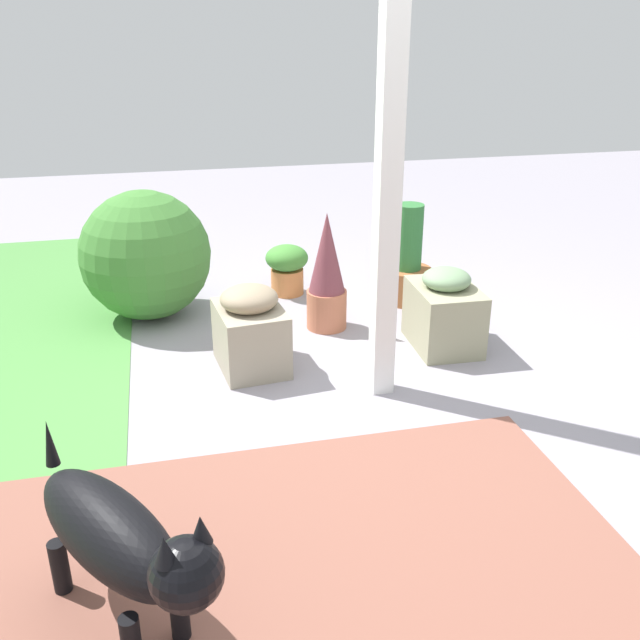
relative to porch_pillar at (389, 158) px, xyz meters
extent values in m
plane|color=gray|center=(-0.16, 0.19, -1.12)|extent=(12.00, 12.00, 0.00)
cube|color=brown|center=(-1.30, 0.72, -1.11)|extent=(1.80, 2.40, 0.02)
cube|color=white|center=(0.00, 0.00, 0.00)|extent=(0.10, 0.10, 2.24)
cube|color=gray|center=(0.40, -0.49, -0.95)|extent=(0.47, 0.34, 0.35)
ellipsoid|color=gray|center=(0.40, -0.49, -0.73)|extent=(0.26, 0.26, 0.12)
cube|color=gray|center=(0.38, 0.58, -0.95)|extent=(0.45, 0.36, 0.33)
ellipsoid|color=gray|center=(0.38, 0.58, -0.74)|extent=(0.29, 0.29, 0.13)
sphere|color=#3F7A32|center=(1.22, 1.08, -0.73)|extent=(0.77, 0.77, 0.77)
cylinder|color=#9A5A31|center=(1.10, -0.53, -1.01)|extent=(0.31, 0.31, 0.22)
cylinder|color=#2E6D34|center=(1.10, -0.53, -0.70)|extent=(0.17, 0.17, 0.41)
cylinder|color=#BE6B4C|center=(0.80, 0.07, -1.00)|extent=(0.23, 0.23, 0.23)
cone|color=brown|center=(0.80, 0.07, -0.66)|extent=(0.21, 0.21, 0.46)
cylinder|color=#CB7842|center=(1.40, 0.20, -1.03)|extent=(0.21, 0.21, 0.17)
ellipsoid|color=#448936|center=(1.40, 0.20, -0.87)|extent=(0.28, 0.28, 0.17)
ellipsoid|color=black|center=(-1.17, 1.19, -0.80)|extent=(0.68, 0.54, 0.24)
sphere|color=black|center=(-1.50, 0.99, -0.70)|extent=(0.19, 0.19, 0.19)
cone|color=black|center=(-1.47, 0.94, -0.60)|extent=(0.06, 0.06, 0.08)
cone|color=black|center=(-1.53, 1.03, -0.60)|extent=(0.06, 0.06, 0.08)
cylinder|color=black|center=(-1.30, 1.02, -1.02)|extent=(0.06, 0.06, 0.20)
cylinder|color=black|center=(-0.96, 1.24, -1.02)|extent=(0.06, 0.06, 0.20)
cylinder|color=black|center=(-1.04, 1.37, -1.02)|extent=(0.06, 0.06, 0.20)
cone|color=black|center=(-0.90, 1.36, -0.65)|extent=(0.04, 0.04, 0.15)
camera|label=1|loc=(-2.84, 0.97, 0.52)|focal=38.94mm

